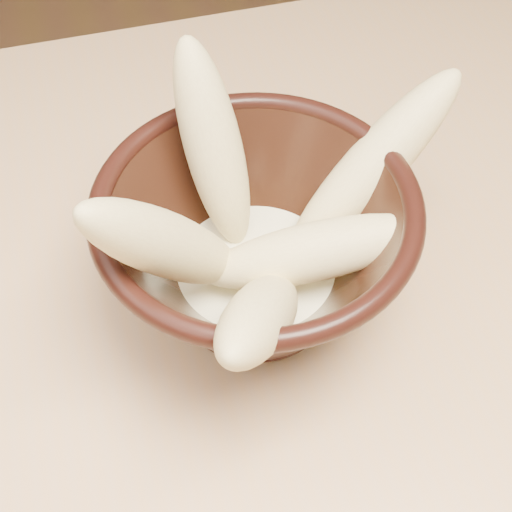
{
  "coord_description": "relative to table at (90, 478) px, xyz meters",
  "views": [
    {
      "loc": [
        0.06,
        -0.21,
        1.15
      ],
      "look_at": [
        0.14,
        0.06,
        0.8
      ],
      "focal_mm": 50.0,
      "sensor_mm": 36.0,
      "label": 1
    }
  ],
  "objects": [
    {
      "name": "milk_puddle",
      "position": [
        0.14,
        0.06,
        0.11
      ],
      "size": [
        0.11,
        0.11,
        0.02
      ],
      "primitive_type": "cylinder",
      "color": "#FFF9CD",
      "rests_on": "bowl"
    },
    {
      "name": "banana_left",
      "position": [
        0.08,
        0.04,
        0.18
      ],
      "size": [
        0.12,
        0.09,
        0.15
      ],
      "primitive_type": "ellipsoid",
      "rotation": [
        0.62,
        0.0,
        -1.09
      ],
      "color": "#D6BD7E",
      "rests_on": "bowl"
    },
    {
      "name": "banana_upright",
      "position": [
        0.12,
        0.11,
        0.18
      ],
      "size": [
        0.06,
        0.1,
        0.14
      ],
      "primitive_type": "ellipsoid",
      "rotation": [
        0.46,
        0.0,
        3.36
      ],
      "color": "#D6BD7E",
      "rests_on": "bowl"
    },
    {
      "name": "banana_across",
      "position": [
        0.17,
        0.04,
        0.15
      ],
      "size": [
        0.14,
        0.06,
        0.06
      ],
      "primitive_type": "ellipsoid",
      "rotation": [
        1.36,
        0.0,
        1.41
      ],
      "color": "#D6BD7E",
      "rests_on": "bowl"
    },
    {
      "name": "banana_front",
      "position": [
        0.12,
        -0.01,
        0.16
      ],
      "size": [
        0.1,
        0.13,
        0.11
      ],
      "primitive_type": "ellipsoid",
      "rotation": [
        0.88,
        0.0,
        -0.55
      ],
      "color": "#D6BD7E",
      "rests_on": "bowl"
    },
    {
      "name": "bowl",
      "position": [
        0.14,
        0.06,
        0.14
      ],
      "size": [
        0.2,
        0.2,
        0.11
      ],
      "rotation": [
        0.0,
        0.0,
        0.17
      ],
      "color": "black",
      "rests_on": "table"
    },
    {
      "name": "banana_right",
      "position": [
        0.22,
        0.08,
        0.16
      ],
      "size": [
        0.15,
        0.08,
        0.12
      ],
      "primitive_type": "ellipsoid",
      "rotation": [
        0.93,
        0.0,
        1.92
      ],
      "color": "#D6BD7E",
      "rests_on": "bowl"
    },
    {
      "name": "table",
      "position": [
        0.0,
        0.0,
        0.0
      ],
      "size": [
        1.2,
        0.8,
        0.75
      ],
      "color": "tan",
      "rests_on": "ground"
    }
  ]
}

